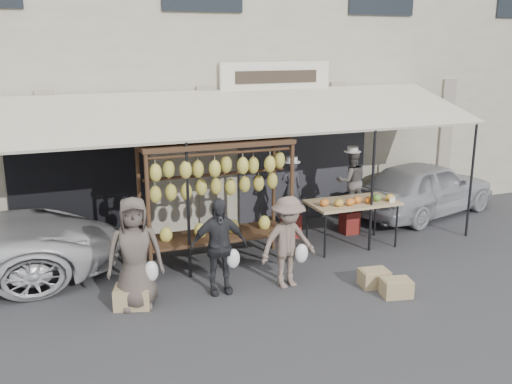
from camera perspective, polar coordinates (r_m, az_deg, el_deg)
ground_plane at (r=9.08m, az=1.54°, el=-10.26°), size 90.00×90.00×0.00m
shophouse at (r=14.43m, az=-8.70°, el=13.84°), size 24.00×6.15×7.30m
awning at (r=10.44m, az=-3.21°, el=7.78°), size 10.00×2.35×2.92m
banana_rack at (r=9.72m, az=-3.95°, el=1.27°), size 2.60×0.90×2.24m
produce_table at (r=10.99m, az=9.75°, el=-1.11°), size 1.70×0.90×1.04m
vendor_left at (r=11.39m, az=3.55°, el=0.46°), size 0.43×0.32×1.10m
vendor_right at (r=11.73m, az=9.50°, el=1.09°), size 0.69×0.58×1.28m
customer_left at (r=8.57m, az=-12.03°, el=-6.00°), size 0.89×0.64×1.69m
customer_mid at (r=8.91m, az=-3.76°, el=-5.43°), size 0.93×0.45×1.54m
customer_right at (r=9.12m, az=3.21°, el=-5.04°), size 1.03×0.66×1.50m
stool_left at (r=11.61m, az=3.49°, el=-3.32°), size 0.38×0.38×0.48m
stool_right at (r=11.96m, az=9.32°, el=-2.97°), size 0.35×0.35×0.47m
crate_near_a at (r=9.26m, az=13.84°, el=-9.28°), size 0.51×0.43×0.27m
crate_near_b at (r=9.53m, az=11.72°, el=-8.42°), size 0.49×0.40×0.27m
crate_far at (r=8.84m, az=-12.24°, el=-10.19°), size 0.62×0.53×0.32m
sedan at (r=13.52m, az=16.55°, el=0.44°), size 3.99×2.46×1.27m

